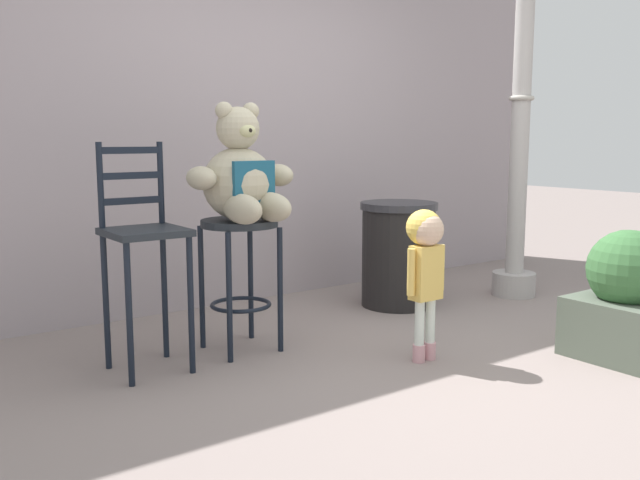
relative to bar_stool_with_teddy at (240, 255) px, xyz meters
name	(u,v)px	position (x,y,z in m)	size (l,w,h in m)	color
ground_plane	(428,366)	(0.66, -0.86, -0.55)	(24.00, 24.00, 0.00)	gray
building_wall	(235,93)	(0.66, 1.18, 0.98)	(6.33, 0.30, 3.07)	#9B8F94
bar_stool_with_teddy	(240,255)	(0.00, 0.00, 0.00)	(0.44, 0.44, 0.76)	#1F242A
teddy_bear	(242,178)	(0.00, -0.03, 0.44)	(0.63, 0.57, 0.65)	#B1A78B
child_walking	(425,252)	(0.71, -0.77, 0.05)	(0.27, 0.21, 0.84)	#D0969E
trash_bin	(398,254)	(1.45, 0.25, -0.17)	(0.56, 0.56, 0.76)	black
lamppost	(519,165)	(2.40, -0.05, 0.46)	(0.33, 0.33, 2.59)	#A7A19F
bar_chair_empty	(144,244)	(-0.57, -0.01, 0.12)	(0.39, 0.39, 1.20)	#1F242A
planter_with_shrub	(626,299)	(1.65, -1.39, -0.22)	(0.52, 0.52, 0.72)	#4F584B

